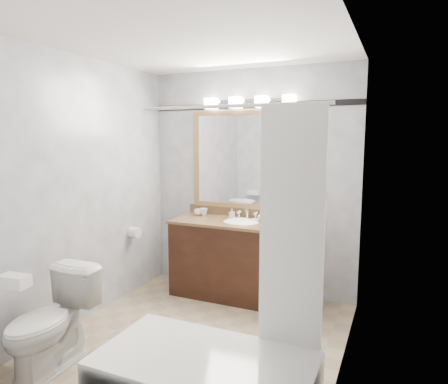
{
  "coord_description": "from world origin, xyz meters",
  "views": [
    {
      "loc": [
        1.54,
        -2.91,
        1.75
      ],
      "look_at": [
        0.1,
        0.35,
        1.26
      ],
      "focal_mm": 32.0,
      "sensor_mm": 36.0,
      "label": 1
    }
  ],
  "objects": [
    {
      "name": "bathtub",
      "position": [
        0.55,
        -0.9,
        0.28
      ],
      "size": [
        1.3,
        0.75,
        1.96
      ],
      "color": "white",
      "rests_on": "ground"
    },
    {
      "name": "vanity_light_bar",
      "position": [
        0.0,
        1.23,
        2.13
      ],
      "size": [
        1.02,
        0.14,
        0.12
      ],
      "color": "silver",
      "rests_on": "room"
    },
    {
      "name": "cup_left",
      "position": [
        -0.59,
        1.16,
        0.89
      ],
      "size": [
        0.11,
        0.11,
        0.07
      ],
      "primitive_type": "imported",
      "rotation": [
        0.0,
        0.0,
        0.16
      ],
      "color": "white",
      "rests_on": "vanity"
    },
    {
      "name": "soap_bar",
      "position": [
        0.12,
        1.13,
        0.86
      ],
      "size": [
        0.07,
        0.05,
        0.02
      ],
      "primitive_type": "cube",
      "rotation": [
        0.0,
        0.0,
        0.03
      ],
      "color": "beige",
      "rests_on": "vanity"
    },
    {
      "name": "tp_roll",
      "position": [
        -1.14,
        0.66,
        0.7
      ],
      "size": [
        0.11,
        0.12,
        0.12
      ],
      "primitive_type": "cylinder",
      "rotation": [
        0.0,
        1.57,
        0.0
      ],
      "color": "white",
      "rests_on": "room"
    },
    {
      "name": "toilet",
      "position": [
        -0.8,
        -0.85,
        0.37
      ],
      "size": [
        0.43,
        0.74,
        0.75
      ],
      "primitive_type": "imported",
      "rotation": [
        0.0,
        0.0,
        0.02
      ],
      "color": "white",
      "rests_on": "ground"
    },
    {
      "name": "mirror",
      "position": [
        0.0,
        1.28,
        1.5
      ],
      "size": [
        1.4,
        0.04,
        1.1
      ],
      "color": "#B0834F",
      "rests_on": "room"
    },
    {
      "name": "soap_bottle_a",
      "position": [
        -0.17,
        1.17,
        0.9
      ],
      "size": [
        0.06,
        0.06,
        0.1
      ],
      "primitive_type": "imported",
      "rotation": [
        0.0,
        0.0,
        -0.28
      ],
      "color": "white",
      "rests_on": "vanity"
    },
    {
      "name": "room",
      "position": [
        0.0,
        0.0,
        1.25
      ],
      "size": [
        2.42,
        2.62,
        2.52
      ],
      "color": "tan",
      "rests_on": "ground"
    },
    {
      "name": "cup_right",
      "position": [
        -0.53,
        1.17,
        0.89
      ],
      "size": [
        0.12,
        0.12,
        0.08
      ],
      "primitive_type": "imported",
      "rotation": [
        0.0,
        0.0,
        -0.41
      ],
      "color": "white",
      "rests_on": "vanity"
    },
    {
      "name": "accent_stripe",
      "position": [
        0.0,
        1.29,
        2.1
      ],
      "size": [
        2.4,
        0.01,
        0.06
      ],
      "primitive_type": "cube",
      "color": "black",
      "rests_on": "room"
    },
    {
      "name": "vanity",
      "position": [
        0.0,
        1.02,
        0.44
      ],
      "size": [
        1.53,
        0.58,
        0.97
      ],
      "color": "black",
      "rests_on": "ground"
    },
    {
      "name": "tissue_box",
      "position": [
        -0.8,
        -1.12,
        0.79
      ],
      "size": [
        0.21,
        0.13,
        0.08
      ],
      "primitive_type": "cube",
      "rotation": [
        0.0,
        0.0,
        0.1
      ],
      "color": "white",
      "rests_on": "toilet"
    },
    {
      "name": "coffee_maker",
      "position": [
        0.62,
        0.97,
        1.04
      ],
      "size": [
        0.2,
        0.24,
        0.36
      ],
      "rotation": [
        0.0,
        0.0,
        0.32
      ],
      "color": "black",
      "rests_on": "vanity"
    },
    {
      "name": "soap_bottle_b",
      "position": [
        0.15,
        1.21,
        0.89
      ],
      "size": [
        0.06,
        0.06,
        0.08
      ],
      "primitive_type": "imported",
      "rotation": [
        0.0,
        0.0,
        -0.03
      ],
      "color": "white",
      "rests_on": "vanity"
    }
  ]
}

